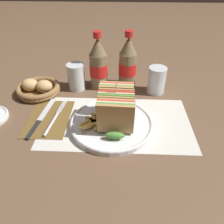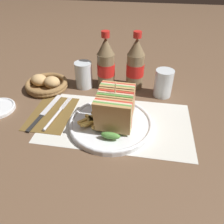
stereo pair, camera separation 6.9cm
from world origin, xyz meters
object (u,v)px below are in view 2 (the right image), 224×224
object	(u,v)px
fork	(56,115)
coke_bottle_far	(135,65)
glass_far	(84,75)
knife	(45,112)
coke_bottle_near	(106,64)
bread_basket	(47,84)
glass_near	(163,85)
plate_main	(111,123)
club_sandwich	(115,108)

from	to	relation	value
fork	coke_bottle_far	distance (m)	0.36
fork	glass_far	size ratio (longest dim) A/B	1.85
fork	knife	distance (m)	0.05
coke_bottle_near	coke_bottle_far	bearing A→B (deg)	7.44
fork	bread_basket	distance (m)	0.20
glass_near	coke_bottle_near	bearing A→B (deg)	171.45
plate_main	club_sandwich	distance (m)	0.06
knife	glass_far	xyz separation A→B (m)	(0.09, 0.20, 0.05)
plate_main	club_sandwich	xyz separation A→B (m)	(0.01, 0.00, 0.06)
club_sandwich	fork	size ratio (longest dim) A/B	0.92
plate_main	glass_near	size ratio (longest dim) A/B	2.56
plate_main	club_sandwich	world-z (taller)	club_sandwich
coke_bottle_near	coke_bottle_far	xyz separation A→B (m)	(0.11, 0.01, 0.00)
fork	coke_bottle_far	bearing A→B (deg)	53.15
plate_main	glass_near	world-z (taller)	glass_near
fork	glass_near	size ratio (longest dim) A/B	1.85
club_sandwich	bread_basket	xyz separation A→B (m)	(-0.31, 0.18, -0.05)
knife	glass_near	distance (m)	0.44
club_sandwich	glass_far	distance (m)	0.28
coke_bottle_near	club_sandwich	bearing A→B (deg)	-73.13
bread_basket	club_sandwich	bearing A→B (deg)	-31.13
fork	knife	size ratio (longest dim) A/B	0.88
fork	coke_bottle_near	size ratio (longest dim) A/B	0.86
club_sandwich	coke_bottle_near	xyz separation A→B (m)	(-0.07, 0.25, 0.02)
coke_bottle_far	glass_far	distance (m)	0.21
glass_far	glass_near	bearing A→B (deg)	-2.79
plate_main	fork	size ratio (longest dim) A/B	1.39
glass_far	fork	bearing A→B (deg)	-100.32
plate_main	coke_bottle_far	world-z (taller)	coke_bottle_far
coke_bottle_far	plate_main	bearing A→B (deg)	-101.02
plate_main	coke_bottle_near	distance (m)	0.27
glass_far	coke_bottle_far	bearing A→B (deg)	9.41
coke_bottle_near	glass_near	world-z (taller)	coke_bottle_near
coke_bottle_far	bread_basket	distance (m)	0.36
fork	bread_basket	xyz separation A→B (m)	(-0.10, 0.17, 0.01)
plate_main	bread_basket	distance (m)	0.35
coke_bottle_near	glass_far	xyz separation A→B (m)	(-0.09, -0.02, -0.04)
plate_main	glass_far	bearing A→B (deg)	123.12
plate_main	glass_far	world-z (taller)	glass_far
glass_far	bread_basket	world-z (taller)	glass_far
plate_main	club_sandwich	size ratio (longest dim) A/B	1.51
coke_bottle_near	glass_far	size ratio (longest dim) A/B	2.15
glass_near	club_sandwich	bearing A→B (deg)	-125.01
fork	coke_bottle_near	distance (m)	0.28
knife	coke_bottle_far	distance (m)	0.38
club_sandwich	fork	bearing A→B (deg)	177.00
knife	glass_far	bearing A→B (deg)	73.98
fork	bread_basket	size ratio (longest dim) A/B	1.15
fork	glass_far	distance (m)	0.22
coke_bottle_far	bread_basket	world-z (taller)	coke_bottle_far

